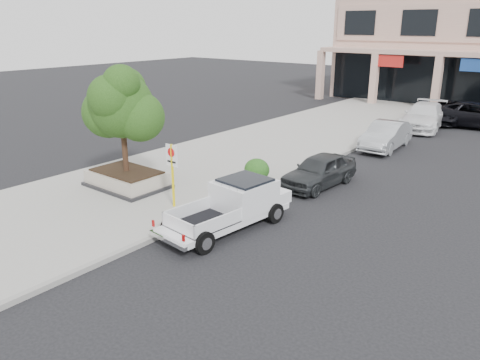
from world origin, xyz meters
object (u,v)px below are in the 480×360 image
no_parking_sign (172,167)px  pickup_truck (226,207)px  planter (127,179)px  planter_tree (127,106)px  lot_car_d (477,115)px  curb_car_c (424,116)px  curb_car_d (447,112)px  curb_car_b (386,136)px  curb_car_a (319,171)px

no_parking_sign → pickup_truck: no_parking_sign is taller
planter → pickup_truck: (5.59, -0.42, 0.29)m
no_parking_sign → pickup_truck: 2.67m
planter_tree → pickup_truck: 6.09m
planter_tree → lot_car_d: 23.18m
planter_tree → no_parking_sign: (2.93, -0.49, -1.78)m
planter_tree → curb_car_c: planter_tree is taller
curb_car_c → curb_car_d: bearing=71.7°
planter → planter_tree: size_ratio=0.80×
curb_car_b → pickup_truck: bearing=-92.9°
pickup_truck → curb_car_b: size_ratio=1.11×
planter → curb_car_c: size_ratio=0.58×
no_parking_sign → curb_car_d: 22.87m
planter_tree → no_parking_sign: 3.46m
no_parking_sign → curb_car_d: bearing=82.7°
planter_tree → curb_car_d: bearing=75.3°
pickup_truck → curb_car_d: (0.37, 22.75, -0.05)m
planter → curb_car_a: 7.84m
curb_car_a → lot_car_d: 16.68m
planter → planter_tree: 2.95m
pickup_truck → curb_car_c: bearing=96.4°
curb_car_b → lot_car_d: lot_car_d is taller
planter_tree → pickup_truck: size_ratio=0.82×
curb_car_a → curb_car_b: 7.61m
planter → lot_car_d: bearing=70.0°
pickup_truck → curb_car_d: size_ratio=0.94×
curb_car_c → pickup_truck: bearing=-97.3°
planter → no_parking_sign: 3.29m
planter → planter_tree: planter_tree is taller
no_parking_sign → curb_car_c: no_parking_sign is taller
planter → pickup_truck: pickup_truck is taller
pickup_truck → planter_tree: bearing=179.9°
curb_car_b → planter: bearing=-116.4°
no_parking_sign → curb_car_b: no_parking_sign is taller
pickup_truck → curb_car_c: curb_car_c is taller
planter → planter_tree: (0.13, 0.15, 2.94)m
planter → curb_car_a: size_ratio=0.82×
planter_tree → no_parking_sign: planter_tree is taller
pickup_truck → curb_car_c: size_ratio=0.88×
curb_car_d → lot_car_d: 2.05m
no_parking_sign → pickup_truck: size_ratio=0.47×
planter → curb_car_b: size_ratio=0.73×
curb_car_a → lot_car_d: bearing=86.9°
no_parking_sign → curb_car_a: bearing=64.1°
curb_car_b → curb_car_c: (-0.13, 6.41, 0.08)m
lot_car_d → curb_car_b: bearing=157.7°
planter_tree → curb_car_b: (5.39, 12.74, -2.69)m
curb_car_a → curb_car_c: bearing=95.9°
curb_car_c → lot_car_d: (2.54, 2.52, 0.02)m
planter → curb_car_c: bearing=74.4°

